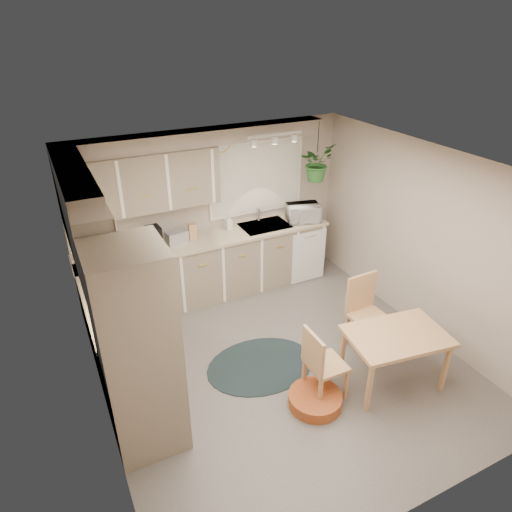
% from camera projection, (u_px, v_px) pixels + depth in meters
% --- Properties ---
extents(floor, '(4.20, 4.20, 0.00)m').
position_uv_depth(floor, '(281.00, 363.00, 5.48)').
color(floor, '#69635D').
rests_on(floor, ground).
extents(ceiling, '(4.20, 4.20, 0.00)m').
position_uv_depth(ceiling, '(287.00, 169.00, 4.35)').
color(ceiling, white).
rests_on(ceiling, wall_back).
extents(wall_back, '(4.00, 0.04, 2.40)m').
position_uv_depth(wall_back, '(212.00, 210.00, 6.58)').
color(wall_back, '#AC9D8E').
rests_on(wall_back, floor).
extents(wall_front, '(4.00, 0.04, 2.40)m').
position_uv_depth(wall_front, '(427.00, 411.00, 3.25)').
color(wall_front, '#AC9D8E').
rests_on(wall_front, floor).
extents(wall_left, '(0.04, 4.20, 2.40)m').
position_uv_depth(wall_left, '(91.00, 326.00, 4.14)').
color(wall_left, '#AC9D8E').
rests_on(wall_left, floor).
extents(wall_right, '(0.04, 4.20, 2.40)m').
position_uv_depth(wall_right, '(423.00, 241.00, 5.70)').
color(wall_right, '#AC9D8E').
rests_on(wall_right, floor).
extents(base_cab_left, '(0.60, 1.85, 0.90)m').
position_uv_depth(base_cab_left, '(117.00, 331.00, 5.30)').
color(base_cab_left, gray).
rests_on(base_cab_left, floor).
extents(base_cab_back, '(3.60, 0.60, 0.90)m').
position_uv_depth(base_cab_back, '(209.00, 268.00, 6.62)').
color(base_cab_back, gray).
rests_on(base_cab_back, floor).
extents(counter_left, '(0.64, 1.89, 0.04)m').
position_uv_depth(counter_left, '(112.00, 297.00, 5.08)').
color(counter_left, tan).
rests_on(counter_left, base_cab_left).
extents(counter_back, '(3.64, 0.64, 0.04)m').
position_uv_depth(counter_back, '(208.00, 239.00, 6.39)').
color(counter_back, tan).
rests_on(counter_back, base_cab_back).
extents(oven_stack, '(0.65, 0.65, 2.10)m').
position_uv_depth(oven_stack, '(139.00, 353.00, 4.04)').
color(oven_stack, gray).
rests_on(oven_stack, floor).
extents(wall_oven_face, '(0.02, 0.56, 0.58)m').
position_uv_depth(wall_oven_face, '(174.00, 343.00, 4.16)').
color(wall_oven_face, silver).
rests_on(wall_oven_face, oven_stack).
extents(upper_cab_left, '(0.35, 2.00, 0.75)m').
position_uv_depth(upper_cab_left, '(84.00, 220.00, 4.70)').
color(upper_cab_left, gray).
rests_on(upper_cab_left, wall_left).
extents(upper_cab_back, '(2.00, 0.35, 0.75)m').
position_uv_depth(upper_cab_back, '(141.00, 182.00, 5.76)').
color(upper_cab_back, gray).
rests_on(upper_cab_back, wall_back).
extents(soffit_left, '(0.30, 2.00, 0.20)m').
position_uv_depth(soffit_left, '(72.00, 176.00, 4.47)').
color(soffit_left, '#AC9D8E').
rests_on(soffit_left, wall_left).
extents(soffit_back, '(3.60, 0.30, 0.20)m').
position_uv_depth(soffit_back, '(198.00, 138.00, 5.87)').
color(soffit_back, '#AC9D8E').
rests_on(soffit_back, wall_back).
extents(cooktop, '(0.52, 0.58, 0.02)m').
position_uv_depth(cooktop, '(124.00, 322.00, 4.62)').
color(cooktop, silver).
rests_on(cooktop, counter_left).
extents(range_hood, '(0.40, 0.60, 0.14)m').
position_uv_depth(range_hood, '(115.00, 284.00, 4.40)').
color(range_hood, silver).
rests_on(range_hood, upper_cab_left).
extents(window_blinds, '(1.40, 0.02, 1.00)m').
position_uv_depth(window_blinds, '(257.00, 177.00, 6.64)').
color(window_blinds, white).
rests_on(window_blinds, wall_back).
extents(window_frame, '(1.50, 0.02, 1.10)m').
position_uv_depth(window_frame, '(256.00, 177.00, 6.65)').
color(window_frame, white).
rests_on(window_frame, wall_back).
extents(sink, '(0.70, 0.48, 0.10)m').
position_uv_depth(sink, '(265.00, 228.00, 6.76)').
color(sink, '#ABAEB3').
rests_on(sink, counter_back).
extents(dishwasher_front, '(0.58, 0.02, 0.83)m').
position_uv_depth(dishwasher_front, '(309.00, 257.00, 6.97)').
color(dishwasher_front, silver).
rests_on(dishwasher_front, base_cab_back).
extents(track_light_bar, '(0.80, 0.04, 0.04)m').
position_uv_depth(track_light_bar, '(275.00, 135.00, 5.89)').
color(track_light_bar, silver).
rests_on(track_light_bar, ceiling).
extents(wall_clock, '(0.30, 0.03, 0.30)m').
position_uv_depth(wall_clock, '(220.00, 142.00, 6.16)').
color(wall_clock, gold).
rests_on(wall_clock, wall_back).
extents(dining_table, '(1.15, 0.85, 0.67)m').
position_uv_depth(dining_table, '(393.00, 358.00, 5.05)').
color(dining_table, tan).
rests_on(dining_table, floor).
extents(chair_left, '(0.41, 0.41, 0.86)m').
position_uv_depth(chair_left, '(326.00, 363.00, 4.84)').
color(chair_left, tan).
rests_on(chair_left, floor).
extents(chair_back, '(0.47, 0.47, 0.95)m').
position_uv_depth(chair_back, '(370.00, 316.00, 5.51)').
color(chair_back, tan).
rests_on(chair_back, floor).
extents(braided_rug, '(1.37, 1.06, 0.01)m').
position_uv_depth(braided_rug, '(261.00, 365.00, 5.43)').
color(braided_rug, black).
rests_on(braided_rug, floor).
extents(pet_bed, '(0.66, 0.66, 0.13)m').
position_uv_depth(pet_bed, '(315.00, 400.00, 4.87)').
color(pet_bed, '#BD5725').
rests_on(pet_bed, floor).
extents(microwave, '(0.53, 0.37, 0.32)m').
position_uv_depth(microwave, '(303.00, 211.00, 6.81)').
color(microwave, silver).
rests_on(microwave, counter_back).
extents(soap_bottle, '(0.13, 0.22, 0.10)m').
position_uv_depth(soap_bottle, '(228.00, 225.00, 6.63)').
color(soap_bottle, silver).
rests_on(soap_bottle, counter_back).
extents(hanging_plant, '(0.65, 0.68, 0.42)m').
position_uv_depth(hanging_plant, '(316.00, 167.00, 6.58)').
color(hanging_plant, '#2B6528').
rests_on(hanging_plant, ceiling).
extents(coffee_maker, '(0.18, 0.22, 0.31)m').
position_uv_depth(coffee_maker, '(154.00, 238.00, 6.02)').
color(coffee_maker, black).
rests_on(coffee_maker, counter_back).
extents(toaster, '(0.31, 0.21, 0.17)m').
position_uv_depth(toaster, '(177.00, 237.00, 6.19)').
color(toaster, '#ABAEB3').
rests_on(toaster, counter_back).
extents(knife_block, '(0.11, 0.11, 0.23)m').
position_uv_depth(knife_block, '(192.00, 231.00, 6.30)').
color(knife_block, tan).
rests_on(knife_block, counter_back).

